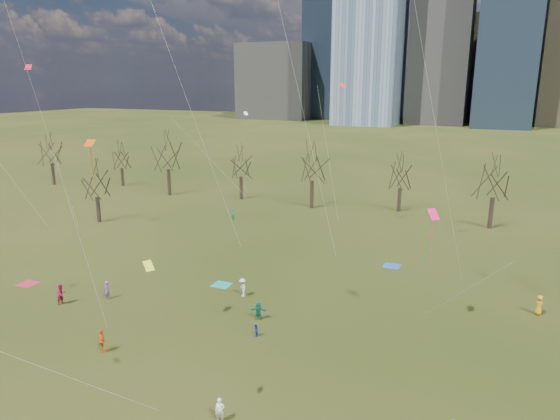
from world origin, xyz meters
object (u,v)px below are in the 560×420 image
at_px(blanket_teal, 222,285).
at_px(person_2, 62,294).
at_px(blanket_navy, 392,266).
at_px(person_4, 102,341).
at_px(person_1, 220,410).
at_px(blanket_crimson, 28,284).

distance_m(blanket_teal, person_2, 13.29).
distance_m(blanket_navy, person_4, 28.29).
distance_m(blanket_teal, blanket_navy, 17.07).
bearing_deg(person_2, person_4, -114.47).
bearing_deg(person_1, blanket_crimson, 136.94).
bearing_deg(blanket_teal, person_4, -97.14).
height_order(blanket_crimson, person_4, person_4).
xyz_separation_m(blanket_navy, person_2, (-23.27, -19.46, 0.86)).
xyz_separation_m(person_1, person_2, (-19.30, 7.73, 0.17)).
distance_m(blanket_navy, blanket_crimson, 34.27).
relative_size(blanket_navy, person_1, 1.14).
xyz_separation_m(blanket_teal, person_2, (-10.07, -8.63, 0.86)).
relative_size(blanket_navy, person_2, 0.92).
xyz_separation_m(person_2, person_4, (8.42, -4.60, -0.04)).
distance_m(blanket_navy, person_2, 30.35).
height_order(person_1, person_2, person_2).
height_order(blanket_crimson, person_2, person_2).
bearing_deg(person_1, blanket_navy, 59.42).
bearing_deg(person_2, blanket_crimson, 76.81).
bearing_deg(person_2, person_1, -107.62).
bearing_deg(blanket_teal, person_2, -139.41).
bearing_deg(blanket_teal, blanket_crimson, -157.62).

